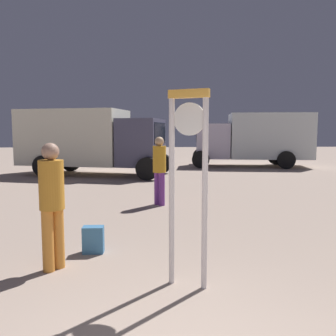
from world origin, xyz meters
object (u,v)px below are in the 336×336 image
standing_clock (188,168)px  box_truck_near (89,139)px  person_distant (159,167)px  person_near_clock (52,200)px  backpack (93,240)px  box_truck_far (256,138)px

standing_clock → box_truck_near: (-3.09, 11.33, 0.10)m
person_distant → standing_clock: bearing=-87.4°
standing_clock → box_truck_near: box_truck_near is taller
person_distant → box_truck_near: 7.15m
person_near_clock → backpack: person_near_clock is taller
standing_clock → person_distant: standing_clock is taller
backpack → box_truck_near: 10.32m
box_truck_near → box_truck_far: size_ratio=1.04×
backpack → person_distant: 3.81m
backpack → box_truck_far: 14.93m
standing_clock → backpack: (-1.35, 1.25, -1.25)m
standing_clock → person_distant: (-0.22, 4.81, -0.48)m
person_distant → box_truck_near: bearing=113.8°
person_distant → box_truck_far: 11.20m
backpack → person_distant: (1.13, 3.56, 0.77)m
person_distant → backpack: bearing=-107.7°
standing_clock → person_near_clock: bearing=161.5°
backpack → person_near_clock: bearing=-123.7°
person_near_clock → box_truck_far: size_ratio=0.27×
box_truck_near → person_near_clock: bearing=-83.1°
standing_clock → box_truck_near: bearing=105.3°
backpack → box_truck_far: bearing=63.8°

